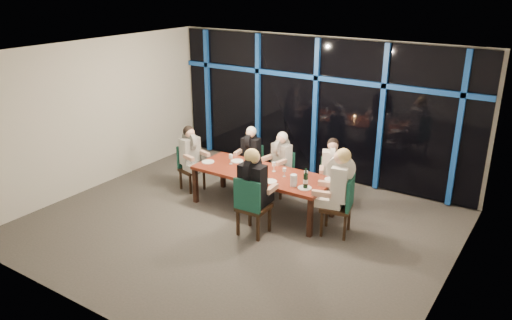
# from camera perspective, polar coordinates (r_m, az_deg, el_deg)

# --- Properties ---
(room) EXTENTS (7.04, 7.00, 3.02)m
(room) POSITION_cam_1_polar(r_m,az_deg,el_deg) (8.14, -2.33, 5.21)
(room) COLOR #514C48
(room) RESTS_ON ground
(window_wall) EXTENTS (6.86, 0.43, 2.94)m
(window_wall) POSITION_cam_1_polar(r_m,az_deg,el_deg) (10.69, 6.98, 6.15)
(window_wall) COLOR black
(window_wall) RESTS_ON ground
(dining_table) EXTENTS (2.60, 1.00, 0.75)m
(dining_table) POSITION_cam_1_polar(r_m,az_deg,el_deg) (9.20, 0.69, -1.79)
(dining_table) COLOR maroon
(dining_table) RESTS_ON ground
(chair_far_left) EXTENTS (0.46, 0.46, 0.88)m
(chair_far_left) POSITION_cam_1_polar(r_m,az_deg,el_deg) (10.33, -0.47, -0.38)
(chair_far_left) COLOR black
(chair_far_left) RESTS_ON ground
(chair_far_mid) EXTENTS (0.48, 0.48, 0.89)m
(chair_far_mid) POSITION_cam_1_polar(r_m,az_deg,el_deg) (9.95, 3.06, -1.19)
(chair_far_mid) COLOR black
(chair_far_mid) RESTS_ON ground
(chair_far_right) EXTENTS (0.56, 0.56, 0.91)m
(chair_far_right) POSITION_cam_1_polar(r_m,az_deg,el_deg) (9.62, 8.58, -2.15)
(chair_far_right) COLOR black
(chair_far_right) RESTS_ON ground
(chair_end_left) EXTENTS (0.52, 0.52, 0.92)m
(chair_end_left) POSITION_cam_1_polar(r_m,az_deg,el_deg) (10.27, -7.61, -0.54)
(chair_end_left) COLOR black
(chair_end_left) RESTS_ON ground
(chair_end_right) EXTENTS (0.58, 0.58, 1.05)m
(chair_end_right) POSITION_cam_1_polar(r_m,az_deg,el_deg) (8.47, 9.82, -4.84)
(chair_end_right) COLOR black
(chair_end_right) RESTS_ON ground
(chair_near_mid) EXTENTS (0.51, 0.51, 1.06)m
(chair_near_mid) POSITION_cam_1_polar(r_m,az_deg,el_deg) (8.30, -0.58, -5.04)
(chair_near_mid) COLOR black
(chair_near_mid) RESTS_ON ground
(diner_far_left) EXTENTS (0.47, 0.57, 0.86)m
(diner_far_left) POSITION_cam_1_polar(r_m,az_deg,el_deg) (10.14, -0.66, 1.34)
(diner_far_left) COLOR black
(diner_far_left) RESTS_ON ground
(diner_far_mid) EXTENTS (0.48, 0.59, 0.87)m
(diner_far_mid) POSITION_cam_1_polar(r_m,az_deg,el_deg) (9.77, 2.81, 0.62)
(diner_far_mid) COLOR black
(diner_far_mid) RESTS_ON ground
(diner_far_right) EXTENTS (0.57, 0.62, 0.88)m
(diner_far_right) POSITION_cam_1_polar(r_m,az_deg,el_deg) (9.41, 8.68, -0.30)
(diner_far_right) COLOR silver
(diner_far_right) RESTS_ON ground
(diner_end_left) EXTENTS (0.62, 0.53, 0.90)m
(diner_end_left) POSITION_cam_1_polar(r_m,az_deg,el_deg) (10.09, -7.45, 1.28)
(diner_end_left) COLOR black
(diner_end_left) RESTS_ON ground
(diner_end_right) EXTENTS (0.70, 0.59, 1.02)m
(diner_end_right) POSITION_cam_1_polar(r_m,az_deg,el_deg) (8.32, 9.39, -2.17)
(diner_end_right) COLOR silver
(diner_end_right) RESTS_ON ground
(diner_near_mid) EXTENTS (0.54, 0.67, 1.03)m
(diner_near_mid) POSITION_cam_1_polar(r_m,az_deg,el_deg) (8.20, -0.27, -2.18)
(diner_near_mid) COLOR black
(diner_near_mid) RESTS_ON ground
(plate_far_left) EXTENTS (0.24, 0.24, 0.01)m
(plate_far_left) POSITION_cam_1_polar(r_m,az_deg,el_deg) (9.70, -2.17, -0.11)
(plate_far_left) COLOR white
(plate_far_left) RESTS_ON dining_table
(plate_far_mid) EXTENTS (0.24, 0.24, 0.01)m
(plate_far_mid) POSITION_cam_1_polar(r_m,az_deg,el_deg) (9.42, 0.54, -0.75)
(plate_far_mid) COLOR white
(plate_far_mid) RESTS_ON dining_table
(plate_far_right) EXTENTS (0.24, 0.24, 0.01)m
(plate_far_right) POSITION_cam_1_polar(r_m,az_deg,el_deg) (8.93, 8.60, -2.21)
(plate_far_right) COLOR white
(plate_far_right) RESTS_ON dining_table
(plate_end_left) EXTENTS (0.24, 0.24, 0.01)m
(plate_end_left) POSITION_cam_1_polar(r_m,az_deg,el_deg) (9.70, -5.51, -0.21)
(plate_end_left) COLOR white
(plate_end_left) RESTS_ON dining_table
(plate_end_right) EXTENTS (0.24, 0.24, 0.01)m
(plate_end_right) POSITION_cam_1_polar(r_m,az_deg,el_deg) (8.52, 5.58, -3.19)
(plate_end_right) COLOR white
(plate_end_right) RESTS_ON dining_table
(plate_near_mid) EXTENTS (0.24, 0.24, 0.01)m
(plate_near_mid) POSITION_cam_1_polar(r_m,az_deg,el_deg) (8.75, 1.63, -2.46)
(plate_near_mid) COLOR white
(plate_near_mid) RESTS_ON dining_table
(wine_bottle) EXTENTS (0.08, 0.08, 0.36)m
(wine_bottle) POSITION_cam_1_polar(r_m,az_deg,el_deg) (8.47, 5.69, -2.37)
(wine_bottle) COLOR black
(wine_bottle) RESTS_ON dining_table
(water_pitcher) EXTENTS (0.13, 0.11, 0.21)m
(water_pitcher) POSITION_cam_1_polar(r_m,az_deg,el_deg) (8.56, 4.31, -2.33)
(water_pitcher) COLOR silver
(water_pitcher) RESTS_ON dining_table
(tea_light) EXTENTS (0.05, 0.05, 0.03)m
(tea_light) POSITION_cam_1_polar(r_m,az_deg,el_deg) (9.08, 0.11, -1.52)
(tea_light) COLOR #F4A549
(tea_light) RESTS_ON dining_table
(wine_glass_a) EXTENTS (0.07, 0.07, 0.18)m
(wine_glass_a) POSITION_cam_1_polar(r_m,az_deg,el_deg) (9.17, -1.73, -0.53)
(wine_glass_a) COLOR silver
(wine_glass_a) RESTS_ON dining_table
(wine_glass_b) EXTENTS (0.07, 0.07, 0.18)m
(wine_glass_b) POSITION_cam_1_polar(r_m,az_deg,el_deg) (9.17, 2.06, -0.54)
(wine_glass_b) COLOR silver
(wine_glass_b) RESTS_ON dining_table
(wine_glass_c) EXTENTS (0.06, 0.06, 0.16)m
(wine_glass_c) POSITION_cam_1_polar(r_m,az_deg,el_deg) (8.95, 3.26, -1.19)
(wine_glass_c) COLOR silver
(wine_glass_c) RESTS_ON dining_table
(wine_glass_d) EXTENTS (0.07, 0.07, 0.19)m
(wine_glass_d) POSITION_cam_1_polar(r_m,az_deg,el_deg) (9.53, -2.89, 0.34)
(wine_glass_d) COLOR silver
(wine_glass_d) RESTS_ON dining_table
(wine_glass_e) EXTENTS (0.07, 0.07, 0.19)m
(wine_glass_e) POSITION_cam_1_polar(r_m,az_deg,el_deg) (8.77, 5.74, -1.57)
(wine_glass_e) COLOR silver
(wine_glass_e) RESTS_ON dining_table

